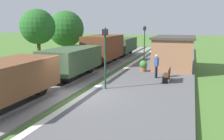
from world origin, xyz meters
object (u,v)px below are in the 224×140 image
(bench_near_hut, at_px, (167,75))
(potted_planter, at_px, (143,66))
(lamp_post_near, at_px, (105,47))
(tree_trackside_mid, at_px, (38,27))
(tree_trackside_far, at_px, (66,29))
(bench_down_platform, at_px, (177,56))
(lamp_post_far, at_px, (145,36))
(station_hut, at_px, (174,52))
(person_waiting, at_px, (156,65))
(freight_train, at_px, (91,55))

(bench_near_hut, distance_m, potted_planter, 3.67)
(lamp_post_near, xyz_separation_m, tree_trackside_mid, (-6.98, 3.38, 1.06))
(bench_near_hut, height_order, tree_trackside_far, tree_trackside_far)
(bench_down_platform, relative_size, potted_planter, 1.64)
(potted_planter, bearing_deg, lamp_post_far, 100.57)
(station_hut, bearing_deg, potted_planter, -129.74)
(person_waiting, height_order, tree_trackside_mid, tree_trackside_mid)
(bench_down_platform, relative_size, lamp_post_near, 0.41)
(freight_train, bearing_deg, tree_trackside_far, 142.24)
(lamp_post_near, distance_m, tree_trackside_far, 11.87)
(freight_train, relative_size, tree_trackside_mid, 4.92)
(tree_trackside_far, bearing_deg, freight_train, -37.76)
(freight_train, relative_size, potted_planter, 28.38)
(freight_train, bearing_deg, station_hut, 22.47)
(person_waiting, height_order, lamp_post_far, lamp_post_far)
(bench_down_platform, height_order, tree_trackside_mid, tree_trackside_mid)
(potted_planter, xyz_separation_m, tree_trackside_mid, (-8.11, -2.63, 3.14))
(freight_train, height_order, person_waiting, freight_train)
(freight_train, bearing_deg, bench_near_hut, -22.07)
(tree_trackside_far, bearing_deg, bench_near_hut, -28.60)
(freight_train, height_order, lamp_post_near, lamp_post_near)
(potted_planter, height_order, lamp_post_near, lamp_post_near)
(lamp_post_far, height_order, tree_trackside_mid, tree_trackside_mid)
(bench_near_hut, bearing_deg, lamp_post_near, -137.35)
(lamp_post_near, height_order, tree_trackside_far, tree_trackside_far)
(bench_down_platform, height_order, lamp_post_near, lamp_post_near)
(tree_trackside_mid, bearing_deg, lamp_post_near, -25.85)
(bench_near_hut, distance_m, lamp_post_near, 5.01)
(tree_trackside_mid, xyz_separation_m, tree_trackside_far, (-0.64, 5.69, -0.26))
(station_hut, height_order, potted_planter, station_hut)
(bench_down_platform, bearing_deg, station_hut, -90.21)
(freight_train, bearing_deg, person_waiting, -17.36)
(station_hut, height_order, person_waiting, station_hut)
(station_hut, height_order, lamp_post_near, lamp_post_near)
(person_waiting, height_order, lamp_post_near, lamp_post_near)
(bench_down_platform, bearing_deg, potted_planter, -107.45)
(station_hut, distance_m, tree_trackside_far, 11.13)
(bench_down_platform, relative_size, person_waiting, 0.88)
(bench_down_platform, height_order, tree_trackside_far, tree_trackside_far)
(station_hut, xyz_separation_m, tree_trackside_far, (-10.95, 0.41, 1.95))
(bench_down_platform, distance_m, lamp_post_far, 4.07)
(potted_planter, bearing_deg, person_waiting, -56.52)
(bench_near_hut, bearing_deg, potted_planter, 127.27)
(station_hut, height_order, tree_trackside_mid, tree_trackside_mid)
(bench_near_hut, relative_size, tree_trackside_mid, 0.28)
(lamp_post_far, distance_m, tree_trackside_far, 8.23)
(bench_down_platform, height_order, lamp_post_far, lamp_post_far)
(potted_planter, xyz_separation_m, lamp_post_far, (-1.13, 6.07, 2.08))
(freight_train, distance_m, station_hut, 7.36)
(person_waiting, relative_size, lamp_post_near, 0.46)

